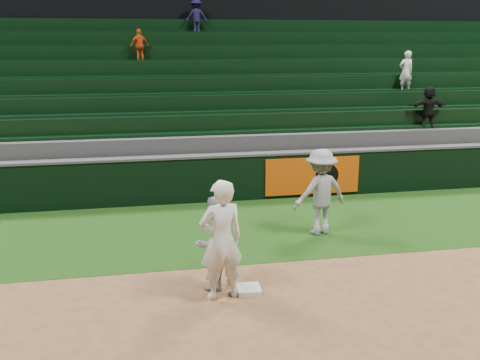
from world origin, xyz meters
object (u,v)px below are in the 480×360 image
first_base (249,289)px  baserunner (215,243)px  base_coach (320,192)px  first_baseman (221,240)px

first_base → baserunner: (-0.52, 0.29, 0.77)m
first_base → base_coach: base_coach is taller
first_base → base_coach: 3.38m
first_base → first_baseman: first_baseman is taller
first_baseman → baserunner: 0.44m
first_baseman → baserunner: (-0.04, 0.40, -0.19)m
first_base → first_baseman: bearing=-167.2°
baserunner → base_coach: size_ratio=0.87×
first_base → baserunner: size_ratio=0.24×
first_baseman → base_coach: 3.66m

